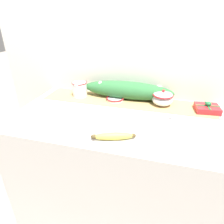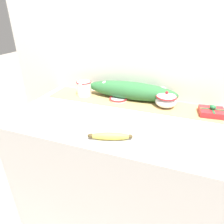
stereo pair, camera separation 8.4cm
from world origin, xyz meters
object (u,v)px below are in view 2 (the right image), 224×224
Objects in this scene: napkin_stack at (30,115)px; gift_box at (212,112)px; sugar_bowl at (166,100)px; small_dish at (118,99)px; banana at (110,136)px; cream_pitcher at (84,88)px; spoon at (169,119)px.

gift_box is at bearing 21.09° from napkin_stack.
sugar_bowl is 0.86m from napkin_stack.
sugar_bowl is 0.33m from small_dish.
gift_box reaches higher than banana.
cream_pitcher is 0.59× the size of banana.
banana is (-0.21, -0.48, -0.03)m from sugar_bowl.
cream_pitcher is 0.60m from sugar_bowl.
cream_pitcher reaches higher than gift_box.
sugar_bowl is 1.08× the size of small_dish.
sugar_bowl is at bearing 111.95° from spoon.
napkin_stack is at bearing 173.64° from banana.
cream_pitcher is 0.61m from banana.
small_dish is 0.57× the size of banana.
cream_pitcher is at bearing 173.35° from spoon.
cream_pitcher is 0.27m from small_dish.
cream_pitcher is at bearing 178.67° from gift_box.
cream_pitcher reaches higher than spoon.
gift_box is (1.03, 0.40, 0.01)m from napkin_stack.
gift_box is (0.28, -0.02, -0.03)m from sugar_bowl.
napkin_stack is 1.10m from gift_box.
cream_pitcher reaches higher than banana.
gift_box is at bearing -1.25° from small_dish.
cream_pitcher is at bearing 178.49° from small_dish.
cream_pitcher is at bearing 179.88° from sugar_bowl.
banana is at bearing -76.49° from small_dish.
sugar_bowl is at bearing -0.12° from cream_pitcher.
gift_box is (0.61, -0.01, 0.01)m from small_dish.
cream_pitcher is 0.84× the size of gift_box.
banana reaches higher than napkin_stack.
banana is (0.38, -0.48, -0.04)m from cream_pitcher.
cream_pitcher is 0.96× the size of sugar_bowl.
sugar_bowl reaches higher than napkin_stack.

